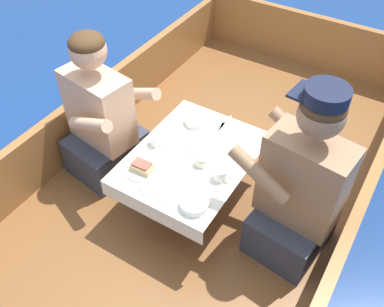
# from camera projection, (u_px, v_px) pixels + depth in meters

# --- Properties ---
(ground_plane) EXTENTS (60.00, 60.00, 0.00)m
(ground_plane) POSITION_uv_depth(u_px,v_px,m) (198.00, 219.00, 2.88)
(ground_plane) COLOR navy
(boat_deck) EXTENTS (1.85, 3.54, 0.29)m
(boat_deck) POSITION_uv_depth(u_px,v_px,m) (199.00, 205.00, 2.78)
(boat_deck) COLOR brown
(boat_deck) RESTS_ON ground_plane
(gunwale_port) EXTENTS (0.06, 3.54, 0.39)m
(gunwale_port) POSITION_uv_depth(u_px,v_px,m) (85.00, 119.00, 2.88)
(gunwale_port) COLOR #936033
(gunwale_port) RESTS_ON boat_deck
(gunwale_starboard) EXTENTS (0.06, 3.54, 0.39)m
(gunwale_starboard) POSITION_uv_depth(u_px,v_px,m) (348.00, 236.00, 2.21)
(gunwale_starboard) COLOR #936033
(gunwale_starboard) RESTS_ON boat_deck
(bow_coaming) EXTENTS (1.73, 0.06, 0.45)m
(bow_coaming) POSITION_uv_depth(u_px,v_px,m) (306.00, 39.00, 3.58)
(bow_coaming) COLOR #936033
(bow_coaming) RESTS_ON boat_deck
(cockpit_table) EXTENTS (0.62, 0.82, 0.38)m
(cockpit_table) POSITION_uv_depth(u_px,v_px,m) (192.00, 161.00, 2.39)
(cockpit_table) COLOR #B2B2B7
(cockpit_table) RESTS_ON boat_deck
(person_port) EXTENTS (0.57, 0.51, 0.97)m
(person_port) POSITION_uv_depth(u_px,v_px,m) (102.00, 121.00, 2.56)
(person_port) COLOR #333847
(person_port) RESTS_ON boat_deck
(person_starboard) EXTENTS (0.56, 0.49, 1.05)m
(person_starboard) POSITION_uv_depth(u_px,v_px,m) (300.00, 191.00, 2.12)
(person_starboard) COLOR #333847
(person_starboard) RESTS_ON boat_deck
(plate_sandwich) EXTENTS (0.18, 0.18, 0.01)m
(plate_sandwich) POSITION_uv_depth(u_px,v_px,m) (142.00, 170.00, 2.28)
(plate_sandwich) COLOR white
(plate_sandwich) RESTS_ON cockpit_table
(plate_bread) EXTENTS (0.20, 0.20, 0.01)m
(plate_bread) POSITION_uv_depth(u_px,v_px,m) (201.00, 142.00, 2.44)
(plate_bread) COLOR white
(plate_bread) RESTS_ON cockpit_table
(sandwich) EXTENTS (0.12, 0.08, 0.05)m
(sandwich) POSITION_uv_depth(u_px,v_px,m) (142.00, 167.00, 2.26)
(sandwich) COLOR tan
(sandwich) RESTS_ON plate_sandwich
(bowl_port_near) EXTENTS (0.13, 0.13, 0.04)m
(bowl_port_near) POSITION_uv_depth(u_px,v_px,m) (196.00, 120.00, 2.55)
(bowl_port_near) COLOR white
(bowl_port_near) RESTS_ON cockpit_table
(bowl_starboard_near) EXTENTS (0.15, 0.15, 0.04)m
(bowl_starboard_near) POSITION_uv_depth(u_px,v_px,m) (194.00, 204.00, 2.10)
(bowl_starboard_near) COLOR white
(bowl_starboard_near) RESTS_ON cockpit_table
(coffee_cup_port) EXTENTS (0.10, 0.07, 0.06)m
(coffee_cup_port) POSITION_uv_depth(u_px,v_px,m) (156.00, 140.00, 2.42)
(coffee_cup_port) COLOR white
(coffee_cup_port) RESTS_ON cockpit_table
(coffee_cup_starboard) EXTENTS (0.10, 0.07, 0.07)m
(coffee_cup_starboard) POSITION_uv_depth(u_px,v_px,m) (220.00, 174.00, 2.22)
(coffee_cup_starboard) COLOR white
(coffee_cup_starboard) RESTS_ON cockpit_table
(tin_can) EXTENTS (0.07, 0.07, 0.05)m
(tin_can) POSITION_uv_depth(u_px,v_px,m) (201.00, 161.00, 2.30)
(tin_can) COLOR silver
(tin_can) RESTS_ON cockpit_table
(utensil_fork_starboard) EXTENTS (0.05, 0.17, 0.00)m
(utensil_fork_starboard) POSITION_uv_depth(u_px,v_px,m) (220.00, 130.00, 2.52)
(utensil_fork_starboard) COLOR silver
(utensil_fork_starboard) RESTS_ON cockpit_table
(utensil_spoon_starboard) EXTENTS (0.17, 0.04, 0.01)m
(utensil_spoon_starboard) POSITION_uv_depth(u_px,v_px,m) (147.00, 192.00, 2.17)
(utensil_spoon_starboard) COLOR silver
(utensil_spoon_starboard) RESTS_ON cockpit_table
(utensil_spoon_center) EXTENTS (0.09, 0.16, 0.01)m
(utensil_spoon_center) POSITION_uv_depth(u_px,v_px,m) (167.00, 183.00, 2.22)
(utensil_spoon_center) COLOR silver
(utensil_spoon_center) RESTS_ON cockpit_table
(utensil_knife_starboard) EXTENTS (0.02, 0.17, 0.00)m
(utensil_knife_starboard) POSITION_uv_depth(u_px,v_px,m) (224.00, 124.00, 2.56)
(utensil_knife_starboard) COLOR silver
(utensil_knife_starboard) RESTS_ON cockpit_table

